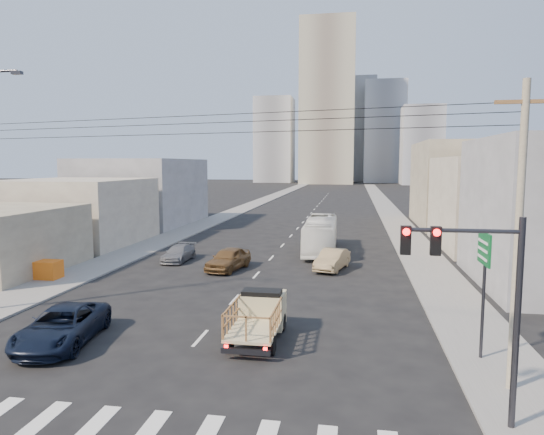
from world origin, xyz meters
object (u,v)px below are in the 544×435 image
(sedan_tan, at_px, (332,260))
(green_sign, at_px, (484,263))
(city_bus, at_px, (321,234))
(navy_pickup, at_px, (62,326))
(sedan_grey, at_px, (179,253))
(traffic_signal, at_px, (479,286))
(crate_stack, at_px, (46,269))
(utility_pole, at_px, (518,235))
(sedan_brown, at_px, (228,259))
(flatbed_pickup, at_px, (258,314))

(sedan_tan, height_order, green_sign, green_sign)
(city_bus, distance_m, green_sign, 23.36)
(navy_pickup, relative_size, sedan_grey, 1.30)
(sedan_tan, xyz_separation_m, traffic_signal, (4.82, -20.05, 3.36))
(crate_stack, bearing_deg, utility_pole, -24.88)
(sedan_tan, bearing_deg, crate_stack, -147.05)
(navy_pickup, relative_size, city_bus, 0.51)
(navy_pickup, bearing_deg, sedan_brown, 69.46)
(sedan_grey, bearing_deg, utility_pole, -44.66)
(sedan_grey, height_order, crate_stack, crate_stack)
(sedan_tan, xyz_separation_m, green_sign, (6.22, -15.04, 3.03))
(navy_pickup, distance_m, traffic_signal, 16.05)
(sedan_grey, distance_m, utility_pole, 26.53)
(green_sign, height_order, crate_stack, green_sign)
(green_sign, bearing_deg, utility_pole, -82.33)
(traffic_signal, bearing_deg, navy_pickup, 165.40)
(sedan_brown, relative_size, utility_pole, 0.46)
(sedan_brown, xyz_separation_m, green_sign, (13.41, -13.76, 2.96))
(city_bus, height_order, sedan_grey, city_bus)
(green_sign, xyz_separation_m, utility_pole, (0.34, -2.50, 1.44))
(flatbed_pickup, bearing_deg, sedan_grey, 121.17)
(green_sign, bearing_deg, traffic_signal, -105.55)
(sedan_tan, distance_m, green_sign, 16.56)
(flatbed_pickup, height_order, utility_pole, utility_pole)
(city_bus, xyz_separation_m, utility_pole, (7.85, -24.50, 3.72))
(traffic_signal, relative_size, green_sign, 1.20)
(flatbed_pickup, xyz_separation_m, green_sign, (8.70, -0.83, 2.65))
(sedan_tan, bearing_deg, green_sign, -53.60)
(sedan_grey, xyz_separation_m, utility_pole, (18.31, -18.64, 4.59))
(sedan_tan, relative_size, green_sign, 0.87)
(flatbed_pickup, distance_m, sedan_brown, 13.77)
(navy_pickup, height_order, utility_pole, utility_pole)
(flatbed_pickup, distance_m, sedan_tan, 14.44)
(flatbed_pickup, distance_m, city_bus, 21.21)
(sedan_grey, height_order, green_sign, green_sign)
(city_bus, distance_m, traffic_signal, 27.81)
(navy_pickup, xyz_separation_m, sedan_brown, (3.18, 14.81, 0.03))
(sedan_brown, bearing_deg, flatbed_pickup, -58.49)
(sedan_brown, distance_m, green_sign, 19.44)
(navy_pickup, distance_m, utility_pole, 17.56)
(city_bus, height_order, crate_stack, city_bus)
(navy_pickup, distance_m, green_sign, 16.89)
(flatbed_pickup, height_order, traffic_signal, traffic_signal)
(navy_pickup, height_order, traffic_signal, traffic_signal)
(utility_pole, height_order, crate_stack, utility_pole)
(sedan_grey, relative_size, traffic_signal, 0.69)
(sedan_tan, xyz_separation_m, sedan_grey, (-11.75, 1.10, -0.11))
(city_bus, distance_m, utility_pole, 25.99)
(city_bus, relative_size, crate_stack, 5.84)
(flatbed_pickup, height_order, crate_stack, flatbed_pickup)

